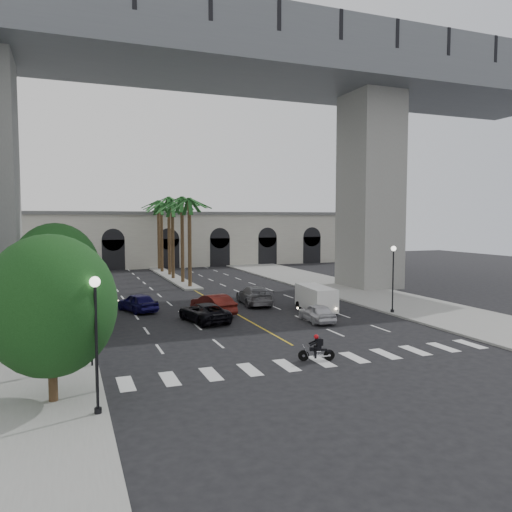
# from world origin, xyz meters

# --- Properties ---
(ground) EXTENTS (140.00, 140.00, 0.00)m
(ground) POSITION_xyz_m (0.00, 0.00, 0.00)
(ground) COLOR black
(ground) RESTS_ON ground
(sidewalk_left) EXTENTS (8.00, 100.00, 0.15)m
(sidewalk_left) POSITION_xyz_m (-15.00, 15.00, 0.07)
(sidewalk_left) COLOR gray
(sidewalk_left) RESTS_ON ground
(sidewalk_right) EXTENTS (8.00, 100.00, 0.15)m
(sidewalk_right) POSITION_xyz_m (15.00, 15.00, 0.07)
(sidewalk_right) COLOR gray
(sidewalk_right) RESTS_ON ground
(median) EXTENTS (2.00, 24.00, 0.20)m
(median) POSITION_xyz_m (0.00, 38.00, 0.10)
(median) COLOR gray
(median) RESTS_ON ground
(pier_building) EXTENTS (71.00, 10.50, 8.50)m
(pier_building) POSITION_xyz_m (0.00, 55.00, 4.27)
(pier_building) COLOR beige
(pier_building) RESTS_ON ground
(bridge) EXTENTS (75.00, 13.00, 26.00)m
(bridge) POSITION_xyz_m (3.42, 22.00, 18.51)
(bridge) COLOR gray
(bridge) RESTS_ON ground
(palm_a) EXTENTS (3.20, 3.20, 10.30)m
(palm_a) POSITION_xyz_m (0.00, 28.00, 9.10)
(palm_a) COLOR #47331E
(palm_a) RESTS_ON ground
(palm_b) EXTENTS (3.20, 3.20, 10.60)m
(palm_b) POSITION_xyz_m (0.10, 32.00, 9.37)
(palm_b) COLOR #47331E
(palm_b) RESTS_ON ground
(palm_c) EXTENTS (3.20, 3.20, 10.10)m
(palm_c) POSITION_xyz_m (-0.20, 36.00, 8.91)
(palm_c) COLOR #47331E
(palm_c) RESTS_ON ground
(palm_d) EXTENTS (3.20, 3.20, 10.90)m
(palm_d) POSITION_xyz_m (0.15, 40.00, 9.65)
(palm_d) COLOR #47331E
(palm_d) RESTS_ON ground
(palm_e) EXTENTS (3.20, 3.20, 10.40)m
(palm_e) POSITION_xyz_m (-0.10, 44.00, 9.19)
(palm_e) COLOR #47331E
(palm_e) RESTS_ON ground
(palm_f) EXTENTS (3.20, 3.20, 10.70)m
(palm_f) POSITION_xyz_m (0.20, 48.00, 9.46)
(palm_f) COLOR #47331E
(palm_f) RESTS_ON ground
(street_tree_near) EXTENTS (5.20, 5.20, 6.89)m
(street_tree_near) POSITION_xyz_m (-13.00, -3.00, 4.02)
(street_tree_near) COLOR #382616
(street_tree_near) RESTS_ON ground
(street_tree_mid) EXTENTS (5.44, 5.44, 7.21)m
(street_tree_mid) POSITION_xyz_m (-13.00, 10.00, 4.21)
(street_tree_mid) COLOR #382616
(street_tree_mid) RESTS_ON ground
(street_tree_far) EXTENTS (5.04, 5.04, 6.68)m
(street_tree_far) POSITION_xyz_m (-13.00, 22.00, 3.90)
(street_tree_far) COLOR #382616
(street_tree_far) RESTS_ON ground
(lamp_post_left_near) EXTENTS (0.40, 0.40, 5.35)m
(lamp_post_left_near) POSITION_xyz_m (-11.40, -5.00, 3.22)
(lamp_post_left_near) COLOR black
(lamp_post_left_near) RESTS_ON ground
(lamp_post_left_far) EXTENTS (0.40, 0.40, 5.35)m
(lamp_post_left_far) POSITION_xyz_m (-11.40, 16.00, 3.22)
(lamp_post_left_far) COLOR black
(lamp_post_left_far) RESTS_ON ground
(lamp_post_right) EXTENTS (0.40, 0.40, 5.35)m
(lamp_post_right) POSITION_xyz_m (11.40, 8.00, 3.22)
(lamp_post_right) COLOR black
(lamp_post_right) RESTS_ON ground
(traffic_signal_near) EXTENTS (0.25, 0.18, 3.65)m
(traffic_signal_near) POSITION_xyz_m (-11.30, -2.50, 2.51)
(traffic_signal_near) COLOR black
(traffic_signal_near) RESTS_ON ground
(traffic_signal_far) EXTENTS (0.25, 0.18, 3.65)m
(traffic_signal_far) POSITION_xyz_m (-11.30, 1.50, 2.51)
(traffic_signal_far) COLOR black
(traffic_signal_far) RESTS_ON ground
(motorcycle_rider) EXTENTS (1.89, 0.72, 1.40)m
(motorcycle_rider) POSITION_xyz_m (-0.12, -1.29, 0.63)
(motorcycle_rider) COLOR black
(motorcycle_rider) RESTS_ON ground
(car_a) EXTENTS (1.82, 4.02, 1.34)m
(car_a) POSITION_xyz_m (4.50, 7.53, 0.67)
(car_a) COLOR silver
(car_a) RESTS_ON ground
(car_b) EXTENTS (2.68, 5.07, 1.59)m
(car_b) POSITION_xyz_m (-1.74, 12.98, 0.79)
(car_b) COLOR #521510
(car_b) RESTS_ON ground
(car_c) EXTENTS (3.22, 5.39, 1.40)m
(car_c) POSITION_xyz_m (-3.17, 10.40, 0.70)
(car_c) COLOR black
(car_c) RESTS_ON ground
(car_d) EXTENTS (2.85, 5.80, 1.62)m
(car_d) POSITION_xyz_m (2.84, 15.91, 0.81)
(car_d) COLOR slate
(car_d) RESTS_ON ground
(car_e) EXTENTS (3.17, 4.80, 1.52)m
(car_e) POSITION_xyz_m (-7.11, 16.17, 0.76)
(car_e) COLOR #14104B
(car_e) RESTS_ON ground
(cargo_van) EXTENTS (2.34, 5.01, 2.07)m
(cargo_van) POSITION_xyz_m (6.18, 10.84, 1.15)
(cargo_van) COLOR white
(cargo_van) RESTS_ON ground
(pedestrian_a) EXTENTS (0.78, 0.67, 1.80)m
(pedestrian_a) POSITION_xyz_m (-11.51, 6.39, 1.05)
(pedestrian_a) COLOR black
(pedestrian_a) RESTS_ON sidewalk_left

